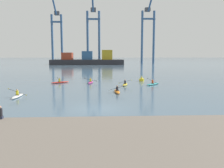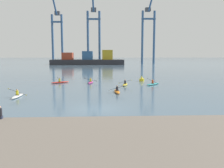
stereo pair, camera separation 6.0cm
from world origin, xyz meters
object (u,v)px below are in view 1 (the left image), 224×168
at_px(kayak_teal, 153,84).
at_px(kayak_yellow, 125,84).
at_px(kayak_red, 60,82).
at_px(gantry_crane_east_mid, 148,28).
at_px(kayak_white, 18,96).
at_px(kayak_orange, 117,91).
at_px(gantry_crane_west_mid, 93,28).
at_px(seated_onlooker, 0,113).
at_px(container_barge, 88,60).
at_px(channel_buoy, 142,79).
at_px(kayak_magenta, 91,82).
at_px(gantry_crane_west, 56,30).

bearing_deg(kayak_teal, kayak_yellow, -176.63).
bearing_deg(kayak_yellow, kayak_red, 162.14).
distance_m(gantry_crane_east_mid, kayak_white, 110.01).
height_order(kayak_white, kayak_orange, kayak_white).
xyz_separation_m(gantry_crane_west_mid, seated_onlooker, (-3.02, -112.46, -17.81)).
distance_m(container_barge, seated_onlooker, 104.80).
bearing_deg(channel_buoy, gantry_crane_west_mid, 97.63).
height_order(channel_buoy, kayak_orange, channel_buoy).
distance_m(kayak_magenta, kayak_yellow, 6.48).
distance_m(kayak_teal, kayak_white, 20.83).
bearing_deg(kayak_magenta, gantry_crane_west, 103.38).
bearing_deg(kayak_orange, gantry_crane_west, 104.08).
relative_size(container_barge, kayak_teal, 12.71).
bearing_deg(channel_buoy, kayak_red, -170.34).
height_order(kayak_red, seated_onlooker, seated_onlooker).
bearing_deg(kayak_red, kayak_teal, -11.89).
bearing_deg(kayak_yellow, gantry_crane_west_mid, 94.83).
height_order(gantry_crane_west, kayak_red, gantry_crane_west).
bearing_deg(kayak_red, kayak_white, -100.58).
xyz_separation_m(kayak_magenta, kayak_yellow, (5.65, -3.16, 0.00)).
relative_size(kayak_red, kayak_orange, 0.91).
distance_m(kayak_magenta, kayak_red, 5.32).
bearing_deg(kayak_magenta, kayak_red, 176.02).
distance_m(gantry_crane_west_mid, kayak_white, 102.71).
height_order(gantry_crane_west, seated_onlooker, gantry_crane_west).
distance_m(gantry_crane_west_mid, kayak_teal, 93.14).
relative_size(gantry_crane_west, kayak_yellow, 11.10).
xyz_separation_m(gantry_crane_west, gantry_crane_east_mid, (50.14, -5.72, 0.70)).
bearing_deg(kayak_orange, container_barge, 95.32).
bearing_deg(gantry_crane_west_mid, kayak_orange, -86.58).
distance_m(kayak_magenta, seated_onlooker, 25.42).
relative_size(kayak_orange, kayak_yellow, 0.99).
distance_m(gantry_crane_west, kayak_red, 97.74).
height_order(gantry_crane_west, kayak_magenta, gantry_crane_west).
height_order(gantry_crane_east_mid, channel_buoy, gantry_crane_east_mid).
distance_m(gantry_crane_east_mid, kayak_magenta, 95.19).
relative_size(kayak_magenta, kayak_teal, 1.22).
bearing_deg(kayak_white, kayak_magenta, 59.43).
height_order(kayak_red, kayak_yellow, kayak_red).
height_order(gantry_crane_east_mid, kayak_magenta, gantry_crane_east_mid).
relative_size(gantry_crane_west_mid, channel_buoy, 36.89).
bearing_deg(kayak_teal, channel_buoy, 98.46).
relative_size(container_barge, kayak_yellow, 10.45).
distance_m(channel_buoy, kayak_orange, 14.38).
bearing_deg(kayak_white, kayak_orange, 13.77).
bearing_deg(kayak_teal, kayak_magenta, 164.15).
distance_m(kayak_red, kayak_orange, 14.16).
distance_m(kayak_yellow, seated_onlooker, 24.24).
bearing_deg(kayak_magenta, seated_onlooker, -101.41).
xyz_separation_m(gantry_crane_west_mid, channel_buoy, (11.35, -84.69, -18.41)).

